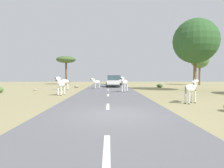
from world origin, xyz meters
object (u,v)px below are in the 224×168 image
(tree_2, at_px, (196,41))
(tree_3, at_px, (66,60))
(zebra_1, at_px, (191,89))
(zebra_2, at_px, (61,85))
(bush_1, at_px, (160,86))
(rock_2, at_px, (35,90))
(zebra_4, at_px, (96,82))
(tree_1, at_px, (200,59))
(zebra_0, at_px, (124,83))
(car_0, at_px, (116,80))
(rock_1, at_px, (77,86))
(car_1, at_px, (113,81))
(zebra_3, at_px, (64,82))

(tree_2, xyz_separation_m, tree_3, (-17.98, 15.34, -0.86))
(zebra_1, relative_size, zebra_2, 0.95)
(bush_1, height_order, rock_2, bush_1)
(zebra_1, distance_m, zebra_4, 13.98)
(tree_1, bearing_deg, zebra_0, -134.92)
(tree_3, bearing_deg, rock_2, -91.60)
(car_0, relative_size, rock_1, 6.50)
(car_0, height_order, rock_2, car_0)
(car_1, bearing_deg, zebra_0, 96.32)
(car_1, relative_size, bush_1, 4.93)
(zebra_3, bearing_deg, car_1, -75.33)
(bush_1, bearing_deg, rock_2, -162.43)
(zebra_2, xyz_separation_m, tree_3, (-4.01, 20.02, 3.81))
(zebra_4, height_order, bush_1, zebra_4)
(zebra_3, relative_size, tree_2, 0.20)
(car_0, relative_size, rock_2, 10.88)
(tree_3, bearing_deg, rock_1, -69.48)
(zebra_0, distance_m, rock_1, 9.95)
(tree_2, bearing_deg, zebra_3, 174.69)
(zebra_1, bearing_deg, tree_3, 169.94)
(tree_3, bearing_deg, zebra_0, -60.65)
(zebra_2, xyz_separation_m, tree_2, (13.97, 4.68, 4.67))
(car_1, height_order, rock_2, car_1)
(tree_1, height_order, bush_1, tree_1)
(bush_1, bearing_deg, tree_3, 148.91)
(zebra_2, distance_m, tree_1, 27.50)
(zebra_0, height_order, tree_1, tree_1)
(car_0, relative_size, tree_2, 0.54)
(zebra_0, xyz_separation_m, car_0, (-0.33, 15.00, -0.17))
(zebra_0, relative_size, zebra_3, 0.98)
(zebra_0, height_order, zebra_1, zebra_0)
(zebra_1, bearing_deg, tree_2, 116.09)
(zebra_2, distance_m, rock_1, 10.38)
(tree_1, relative_size, rock_2, 15.90)
(zebra_3, bearing_deg, zebra_2, 162.31)
(zebra_0, relative_size, zebra_1, 1.05)
(zebra_2, xyz_separation_m, car_1, (4.84, 11.84, -0.08))
(zebra_3, bearing_deg, bush_1, -99.48)
(zebra_2, xyz_separation_m, bush_1, (11.60, 10.61, -0.66))
(tree_1, bearing_deg, zebra_3, -152.32)
(car_1, bearing_deg, rock_2, 34.71)
(bush_1, bearing_deg, zebra_2, -137.56)
(tree_1, bearing_deg, car_1, -160.07)
(zebra_4, bearing_deg, rock_1, 8.10)
(tree_1, distance_m, tree_2, 14.65)
(tree_3, bearing_deg, bush_1, -31.09)
(zebra_0, height_order, rock_1, zebra_0)
(zebra_2, bearing_deg, car_0, -96.72)
(zebra_3, xyz_separation_m, car_0, (6.67, 11.50, -0.14))
(car_1, xyz_separation_m, rock_1, (-5.23, -1.49, -0.66))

